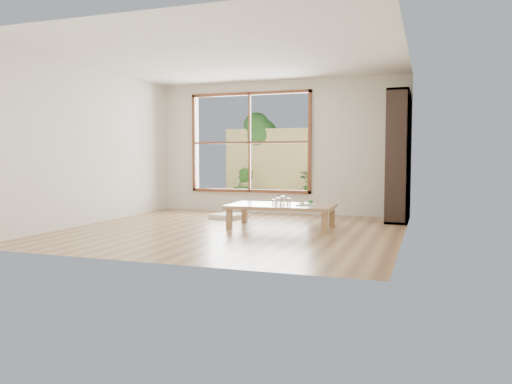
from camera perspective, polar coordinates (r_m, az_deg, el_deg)
ground at (r=7.64m, az=-2.65°, el=-4.33°), size 5.00×5.00×0.00m
low_table at (r=7.88m, az=2.95°, el=-1.75°), size 1.69×1.00×0.36m
floor_cushion at (r=9.09m, az=-3.12°, el=-2.75°), size 0.67×0.67×0.08m
bookshelf at (r=8.93m, az=15.93°, el=3.91°), size 0.36×1.00×2.23m
glass_tall at (r=7.75m, az=3.07°, el=-0.99°), size 0.08×0.08×0.15m
glass_mid at (r=7.96m, az=3.76°, el=-1.03°), size 0.07×0.07×0.10m
glass_short at (r=7.93m, az=2.55°, el=-1.02°), size 0.08×0.08×0.10m
glass_small at (r=7.93m, az=2.06°, el=-1.13°), size 0.06×0.06×0.08m
food_tray at (r=7.81m, az=5.78°, el=-1.34°), size 0.34×0.29×0.09m
deck at (r=11.17m, az=1.29°, el=-1.69°), size 2.80×2.00×0.05m
garden_bench at (r=10.77m, az=0.11°, el=-0.27°), size 1.11×0.46×0.34m
bamboo_fence at (r=12.07m, az=2.75°, el=3.01°), size 2.80×0.06×1.80m
shrub_right at (r=11.44m, az=7.08°, el=1.06°), size 1.10×1.03×1.00m
shrub_left at (r=11.85m, az=-1.42°, el=0.83°), size 0.50×0.42×0.85m
garden_tree at (r=12.57m, az=0.18°, el=6.37°), size 1.04×0.85×2.22m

